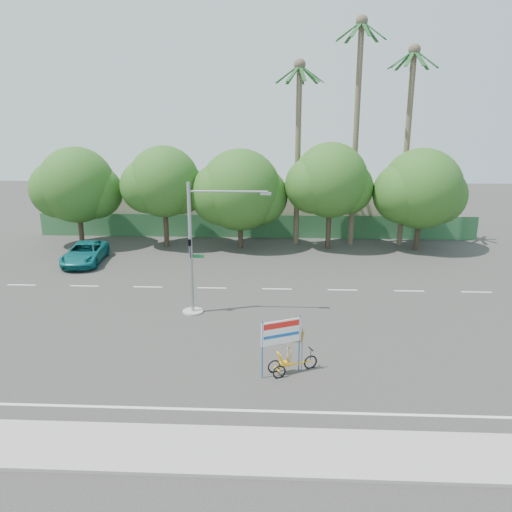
{
  "coord_description": "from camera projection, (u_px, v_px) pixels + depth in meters",
  "views": [
    {
      "loc": [
        2.07,
        -20.87,
        10.14
      ],
      "look_at": [
        0.96,
        2.92,
        3.5
      ],
      "focal_mm": 35.0,
      "sensor_mm": 36.0,
      "label": 1
    }
  ],
  "objects": [
    {
      "name": "fence",
      "position": [
        255.0,
        226.0,
        43.32
      ],
      "size": [
        38.0,
        0.08,
        2.0
      ],
      "primitive_type": "cube",
      "color": "#336B3D",
      "rests_on": "ground"
    },
    {
      "name": "tree_left",
      "position": [
        163.0,
        184.0,
        39.18
      ],
      "size": [
        6.66,
        5.6,
        8.07
      ],
      "color": "#473828",
      "rests_on": "ground"
    },
    {
      "name": "tree_right",
      "position": [
        330.0,
        183.0,
        38.54
      ],
      "size": [
        6.9,
        5.8,
        8.36
      ],
      "color": "#473828",
      "rests_on": "ground"
    },
    {
      "name": "ground",
      "position": [
        232.0,
        346.0,
        22.9
      ],
      "size": [
        120.0,
        120.0,
        0.0
      ],
      "primitive_type": "plane",
      "color": "#33302D",
      "rests_on": "ground"
    },
    {
      "name": "building_right",
      "position": [
        342.0,
        209.0,
        47.07
      ],
      "size": [
        14.0,
        8.0,
        3.6
      ],
      "primitive_type": "cube",
      "color": "beige",
      "rests_on": "ground"
    },
    {
      "name": "palm_mid",
      "position": [
        408.0,
        127.0,
        38.6
      ],
      "size": [
        3.73,
        3.79,
        15.45
      ],
      "color": "#70604C",
      "rests_on": "ground"
    },
    {
      "name": "building_left",
      "position": [
        153.0,
        205.0,
        47.83
      ],
      "size": [
        12.0,
        8.0,
        4.0
      ],
      "primitive_type": "cube",
      "color": "beige",
      "rests_on": "ground"
    },
    {
      "name": "tree_center",
      "position": [
        239.0,
        192.0,
        39.07
      ],
      "size": [
        7.62,
        6.4,
        7.85
      ],
      "color": "#473828",
      "rests_on": "ground"
    },
    {
      "name": "sidewalk_near",
      "position": [
        210.0,
        450.0,
        15.66
      ],
      "size": [
        50.0,
        2.4,
        0.12
      ],
      "primitive_type": "cube",
      "color": "gray",
      "rests_on": "ground"
    },
    {
      "name": "palm_short",
      "position": [
        298.0,
        134.0,
        39.12
      ],
      "size": [
        3.73,
        3.79,
        14.45
      ],
      "color": "#70604C",
      "rests_on": "ground"
    },
    {
      "name": "tree_far_right",
      "position": [
        421.0,
        191.0,
        38.39
      ],
      "size": [
        7.38,
        6.2,
        7.94
      ],
      "color": "#473828",
      "rests_on": "ground"
    },
    {
      "name": "trike_billboard",
      "position": [
        286.0,
        351.0,
        20.22
      ],
      "size": [
        2.34,
        1.21,
        2.49
      ],
      "rotation": [
        0.0,
        0.0,
        0.42
      ],
      "color": "black",
      "rests_on": "ground"
    },
    {
      "name": "tree_far_left",
      "position": [
        76.0,
        187.0,
        39.57
      ],
      "size": [
        7.14,
        6.0,
        7.96
      ],
      "color": "#473828",
      "rests_on": "ground"
    },
    {
      "name": "pickup_truck",
      "position": [
        85.0,
        253.0,
        35.74
      ],
      "size": [
        2.98,
        5.55,
        1.48
      ],
      "primitive_type": "imported",
      "rotation": [
        0.0,
        0.0,
        0.1
      ],
      "color": "#0F666A",
      "rests_on": "ground"
    },
    {
      "name": "palm_tall",
      "position": [
        357.0,
        113.0,
        38.49
      ],
      "size": [
        3.73,
        3.79,
        17.45
      ],
      "color": "#70604C",
      "rests_on": "ground"
    },
    {
      "name": "traffic_signal",
      "position": [
        197.0,
        260.0,
        26.05
      ],
      "size": [
        4.72,
        1.1,
        7.0
      ],
      "color": "gray",
      "rests_on": "ground"
    }
  ]
}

